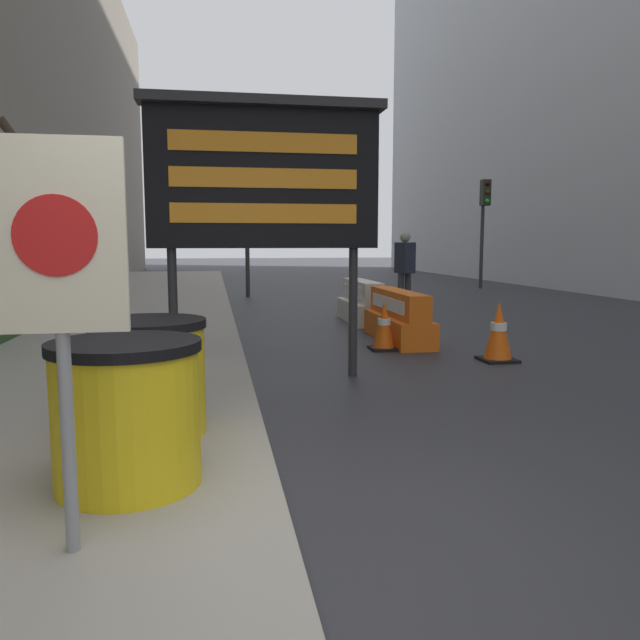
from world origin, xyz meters
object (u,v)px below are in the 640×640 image
(jersey_barrier_orange_far, at_px, (398,319))
(traffic_cone_mid, at_px, (384,326))
(barrel_drum_foreground, at_px, (127,413))
(traffic_cone_near, at_px, (498,332))
(barrel_drum_middle, at_px, (148,377))
(jersey_barrier_white, at_px, (362,304))
(message_board, at_px, (264,177))
(traffic_light_near_curb, at_px, (247,201))
(pedestrian_worker, at_px, (405,265))
(traffic_light_far_side, at_px, (484,210))
(warning_sign, at_px, (58,270))

(jersey_barrier_orange_far, xyz_separation_m, traffic_cone_mid, (-0.44, -0.77, -0.00))
(barrel_drum_foreground, height_order, traffic_cone_near, barrel_drum_foreground)
(barrel_drum_middle, relative_size, traffic_cone_mid, 1.19)
(jersey_barrier_white, bearing_deg, message_board, -115.20)
(traffic_light_near_curb, xyz_separation_m, pedestrian_worker, (3.25, -4.22, -1.63))
(jersey_barrier_white, relative_size, traffic_light_near_curb, 0.53)
(jersey_barrier_white, height_order, traffic_cone_near, jersey_barrier_white)
(traffic_cone_near, height_order, traffic_cone_mid, traffic_cone_near)
(traffic_cone_near, xyz_separation_m, traffic_light_far_side, (5.26, 12.20, 2.22))
(traffic_cone_near, bearing_deg, pedestrian_worker, 84.25)
(jersey_barrier_orange_far, bearing_deg, pedestrian_worker, 71.35)
(traffic_light_near_curb, distance_m, pedestrian_worker, 5.57)
(message_board, height_order, traffic_cone_mid, message_board)
(jersey_barrier_white, xyz_separation_m, traffic_cone_mid, (-0.44, -3.17, -0.01))
(barrel_drum_foreground, height_order, warning_sign, warning_sign)
(warning_sign, bearing_deg, jersey_barrier_white, 68.76)
(barrel_drum_foreground, bearing_deg, pedestrian_worker, 64.46)
(barrel_drum_middle, bearing_deg, warning_sign, -95.41)
(warning_sign, distance_m, traffic_light_far_side, 19.41)
(message_board, bearing_deg, jersey_barrier_orange_far, 46.78)
(barrel_drum_middle, xyz_separation_m, traffic_cone_mid, (2.87, 4.02, -0.23))
(message_board, bearing_deg, pedestrian_worker, 60.71)
(traffic_light_near_curb, bearing_deg, traffic_cone_near, -75.39)
(message_board, bearing_deg, warning_sign, -106.32)
(warning_sign, relative_size, traffic_cone_near, 2.28)
(jersey_barrier_orange_far, xyz_separation_m, traffic_cone_near, (0.78, -1.85, 0.04))
(barrel_drum_foreground, distance_m, barrel_drum_middle, 0.97)
(pedestrian_worker, bearing_deg, traffic_cone_mid, -33.81)
(jersey_barrier_orange_far, relative_size, traffic_cone_near, 2.72)
(jersey_barrier_white, bearing_deg, traffic_cone_mid, -97.90)
(traffic_cone_mid, bearing_deg, jersey_barrier_orange_far, 60.22)
(barrel_drum_middle, height_order, traffic_cone_mid, barrel_drum_middle)
(barrel_drum_middle, bearing_deg, message_board, 66.37)
(traffic_light_far_side, bearing_deg, warning_sign, -119.42)
(jersey_barrier_white, bearing_deg, traffic_cone_near, -79.61)
(barrel_drum_foreground, distance_m, traffic_cone_near, 5.67)
(message_board, bearing_deg, jersey_barrier_white, 64.80)
(warning_sign, xyz_separation_m, pedestrian_worker, (4.85, 10.61, -0.37))
(barrel_drum_foreground, bearing_deg, traffic_cone_near, 43.56)
(barrel_drum_middle, height_order, traffic_cone_near, barrel_drum_middle)
(jersey_barrier_white, distance_m, pedestrian_worker, 2.28)
(traffic_light_near_curb, bearing_deg, message_board, -92.12)
(barrel_drum_middle, xyz_separation_m, traffic_cone_near, (4.09, 2.94, -0.19))
(traffic_light_far_side, bearing_deg, barrel_drum_middle, -121.70)
(barrel_drum_foreground, height_order, message_board, message_board)
(traffic_cone_mid, xyz_separation_m, traffic_light_near_curb, (-1.43, 9.08, 2.32))
(message_board, height_order, traffic_light_near_curb, traffic_light_near_curb)
(barrel_drum_foreground, distance_m, jersey_barrier_white, 8.81)
(traffic_light_far_side, bearing_deg, traffic_light_near_curb, -165.56)
(warning_sign, relative_size, jersey_barrier_white, 0.93)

